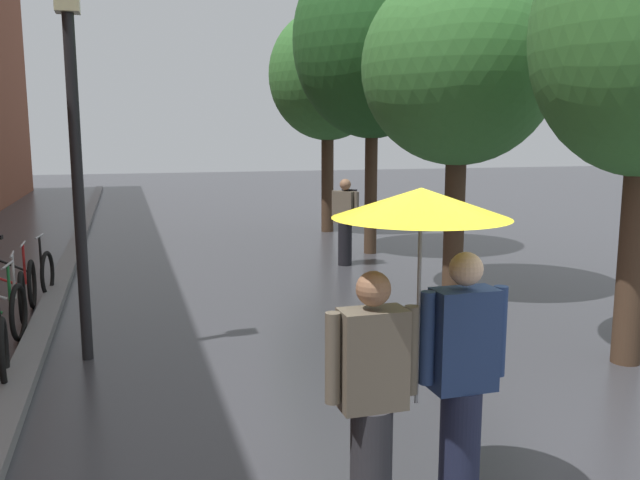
{
  "coord_description": "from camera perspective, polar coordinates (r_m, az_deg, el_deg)",
  "views": [
    {
      "loc": [
        -2.13,
        -3.48,
        2.44
      ],
      "look_at": [
        -0.18,
        2.99,
        1.35
      ],
      "focal_mm": 36.6,
      "sensor_mm": 36.0,
      "label": 1
    }
  ],
  "objects": [
    {
      "name": "street_lamp_post",
      "position": [
        7.35,
        -20.61,
        7.88
      ],
      "size": [
        0.24,
        0.24,
        3.99
      ],
      "color": "black",
      "rests_on": "ground"
    },
    {
      "name": "kerb_strip",
      "position": [
        13.74,
        -20.96,
        -1.42
      ],
      "size": [
        0.3,
        36.0,
        0.12
      ],
      "primitive_type": "cube",
      "color": "slate",
      "rests_on": "ground"
    },
    {
      "name": "street_tree_2",
      "position": [
        13.58,
        4.63,
        16.96
      ],
      "size": [
        3.2,
        3.2,
        6.23
      ],
      "color": "#473323",
      "rests_on": "ground"
    },
    {
      "name": "pedestrian_walking_midground",
      "position": [
        12.26,
        2.24,
        1.81
      ],
      "size": [
        0.46,
        0.48,
        1.63
      ],
      "color": "black",
      "rests_on": "ground"
    },
    {
      "name": "street_tree_3",
      "position": [
        16.57,
        0.67,
        14.15
      ],
      "size": [
        2.91,
        2.91,
        5.5
      ],
      "color": "#473323",
      "rests_on": "ground"
    },
    {
      "name": "parked_bicycle_5",
      "position": [
        10.9,
        -25.36,
        -2.64
      ],
      "size": [
        1.16,
        0.83,
        0.96
      ],
      "color": "black",
      "rests_on": "ground"
    },
    {
      "name": "couple_under_umbrella",
      "position": [
        4.01,
        8.73,
        -6.21
      ],
      "size": [
        1.19,
        1.07,
        2.14
      ],
      "color": "#2D2D33",
      "rests_on": "ground"
    },
    {
      "name": "street_tree_1",
      "position": [
        10.18,
        12.07,
        14.49
      ],
      "size": [
        2.9,
        2.9,
        4.9
      ],
      "color": "#473323",
      "rests_on": "ground"
    }
  ]
}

